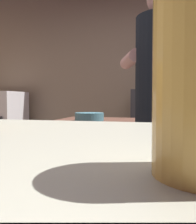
{
  "coord_description": "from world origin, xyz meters",
  "views": [
    {
      "loc": [
        0.11,
        -1.34,
        1.09
      ],
      "look_at": [
        -0.04,
        -0.75,
        1.06
      ],
      "focal_mm": 40.43,
      "sensor_mm": 36.0,
      "label": 1
    }
  ],
  "objects_px": {
    "mini_fridge": "(1,135)",
    "bartender": "(165,110)",
    "bottle_hot_sauce": "(170,83)",
    "bottle_vinegar": "(191,80)",
    "mixing_bowl": "(89,117)",
    "bottle_olive_oil": "(180,84)"
  },
  "relations": [
    {
      "from": "bottle_vinegar",
      "to": "bottle_hot_sauce",
      "type": "relative_size",
      "value": 1.34
    },
    {
      "from": "mixing_bowl",
      "to": "bottle_vinegar",
      "type": "height_order",
      "value": "bottle_vinegar"
    },
    {
      "from": "bartender",
      "to": "mixing_bowl",
      "type": "distance_m",
      "value": 0.66
    },
    {
      "from": "bottle_hot_sauce",
      "to": "bottle_vinegar",
      "type": "bearing_deg",
      "value": -23.48
    },
    {
      "from": "mixing_bowl",
      "to": "bottle_hot_sauce",
      "type": "bearing_deg",
      "value": 66.14
    },
    {
      "from": "mini_fridge",
      "to": "bottle_hot_sauce",
      "type": "bearing_deg",
      "value": 4.88
    },
    {
      "from": "bottle_hot_sauce",
      "to": "mini_fridge",
      "type": "bearing_deg",
      "value": -175.12
    },
    {
      "from": "bartender",
      "to": "bottle_hot_sauce",
      "type": "relative_size",
      "value": 8.93
    },
    {
      "from": "mini_fridge",
      "to": "bottle_vinegar",
      "type": "xyz_separation_m",
      "value": [
        2.52,
        0.1,
        0.72
      ]
    },
    {
      "from": "bottle_vinegar",
      "to": "bottle_hot_sauce",
      "type": "height_order",
      "value": "bottle_vinegar"
    },
    {
      "from": "bottle_hot_sauce",
      "to": "mixing_bowl",
      "type": "bearing_deg",
      "value": -113.86
    },
    {
      "from": "mixing_bowl",
      "to": "bottle_vinegar",
      "type": "bearing_deg",
      "value": 57.25
    },
    {
      "from": "mini_fridge",
      "to": "mixing_bowl",
      "type": "xyz_separation_m",
      "value": [
        1.65,
        -1.25,
        0.36
      ]
    },
    {
      "from": "bottle_vinegar",
      "to": "bottle_hot_sauce",
      "type": "distance_m",
      "value": 0.25
    },
    {
      "from": "bottle_hot_sauce",
      "to": "bottle_olive_oil",
      "type": "bearing_deg",
      "value": -3.34
    },
    {
      "from": "bartender",
      "to": "bottle_hot_sauce",
      "type": "xyz_separation_m",
      "value": [
        0.09,
        1.8,
        0.27
      ]
    },
    {
      "from": "bottle_hot_sauce",
      "to": "bartender",
      "type": "bearing_deg",
      "value": -92.8
    },
    {
      "from": "bottle_olive_oil",
      "to": "bottle_vinegar",
      "type": "bearing_deg",
      "value": -39.2
    },
    {
      "from": "bottle_vinegar",
      "to": "bottle_olive_oil",
      "type": "bearing_deg",
      "value": 140.8
    },
    {
      "from": "mixing_bowl",
      "to": "bottle_hot_sauce",
      "type": "height_order",
      "value": "bottle_hot_sauce"
    },
    {
      "from": "mini_fridge",
      "to": "bartender",
      "type": "distance_m",
      "value": 2.76
    },
    {
      "from": "bartender",
      "to": "mixing_bowl",
      "type": "relative_size",
      "value": 8.1
    }
  ]
}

